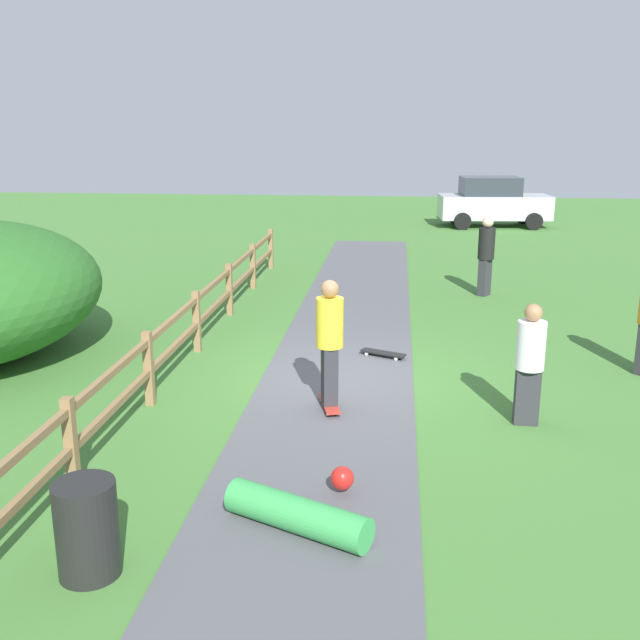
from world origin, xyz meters
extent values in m
plane|color=#427533|center=(0.00, 0.00, 0.00)|extent=(60.00, 60.00, 0.00)
cube|color=#515156|center=(0.00, 0.00, 0.01)|extent=(2.40, 28.00, 0.02)
cube|color=olive|center=(-2.60, -3.86, 0.55)|extent=(0.12, 0.12, 1.10)
cube|color=olive|center=(-2.60, -1.29, 0.55)|extent=(0.12, 0.12, 1.10)
cube|color=olive|center=(-2.60, 1.29, 0.55)|extent=(0.12, 0.12, 1.10)
cube|color=olive|center=(-2.60, 3.86, 0.55)|extent=(0.12, 0.12, 1.10)
cube|color=olive|center=(-2.60, 6.43, 0.55)|extent=(0.12, 0.12, 1.10)
cube|color=olive|center=(-2.60, 9.00, 0.55)|extent=(0.12, 0.12, 1.10)
cube|color=olive|center=(-2.60, 0.00, 0.50)|extent=(0.08, 18.00, 0.09)
cube|color=olive|center=(-2.60, 0.00, 0.95)|extent=(0.08, 18.00, 0.09)
cylinder|color=black|center=(-1.80, -5.32, 0.45)|extent=(0.56, 0.56, 0.90)
cube|color=#B23326|center=(-0.01, -1.20, 0.09)|extent=(0.39, 0.82, 0.02)
cylinder|color=silver|center=(-0.15, -0.94, 0.05)|extent=(0.04, 0.07, 0.06)
cylinder|color=silver|center=(-0.01, -0.91, 0.05)|extent=(0.04, 0.07, 0.06)
cylinder|color=silver|center=(-0.01, -1.49, 0.05)|extent=(0.04, 0.07, 0.06)
cylinder|color=silver|center=(0.13, -1.45, 0.05)|extent=(0.04, 0.07, 0.06)
cube|color=#2D2D33|center=(-0.01, -1.20, 0.52)|extent=(0.27, 0.36, 0.83)
cylinder|color=yellow|center=(-0.01, -1.20, 1.29)|extent=(0.46, 0.46, 0.69)
sphere|color=#9E704C|center=(-0.01, -1.20, 1.76)|extent=(0.25, 0.25, 0.25)
cylinder|color=green|center=(-0.03, -4.45, 0.20)|extent=(1.56, 1.00, 0.36)
sphere|color=red|center=(0.36, -3.64, 0.20)|extent=(0.26, 0.26, 0.26)
cube|color=black|center=(0.70, 1.25, 0.09)|extent=(0.81, 0.51, 0.02)
cylinder|color=silver|center=(0.41, 1.30, 0.05)|extent=(0.07, 0.05, 0.06)
cylinder|color=silver|center=(0.47, 1.43, 0.05)|extent=(0.07, 0.05, 0.06)
cylinder|color=silver|center=(0.92, 1.07, 0.05)|extent=(0.07, 0.05, 0.06)
cylinder|color=silver|center=(0.98, 1.21, 0.05)|extent=(0.07, 0.05, 0.06)
cube|color=#2D2D33|center=(2.96, 6.26, 0.44)|extent=(0.34, 0.38, 0.87)
cylinder|color=black|center=(2.96, 6.26, 1.24)|extent=(0.53, 0.53, 0.73)
sphere|color=beige|center=(2.96, 6.26, 1.73)|extent=(0.26, 0.26, 0.26)
cube|color=#2D2D33|center=(2.68, -1.41, 0.39)|extent=(0.32, 0.21, 0.78)
cylinder|color=white|center=(2.68, -1.41, 1.11)|extent=(0.39, 0.39, 0.65)
sphere|color=#9E704C|center=(2.68, -1.41, 1.55)|extent=(0.24, 0.24, 0.24)
cube|color=#B7B7BC|center=(4.62, 18.27, 0.77)|extent=(4.33, 2.04, 0.90)
cube|color=#2D333D|center=(4.42, 18.26, 1.57)|extent=(2.32, 1.74, 0.70)
cylinder|color=black|center=(5.89, 19.26, 0.32)|extent=(0.66, 0.29, 0.64)
cylinder|color=black|center=(6.04, 17.51, 0.32)|extent=(0.66, 0.29, 0.64)
cylinder|color=black|center=(3.20, 19.04, 0.32)|extent=(0.66, 0.29, 0.64)
cylinder|color=black|center=(3.35, 17.28, 0.32)|extent=(0.66, 0.29, 0.64)
camera|label=1|loc=(0.88, -10.87, 3.96)|focal=41.03mm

